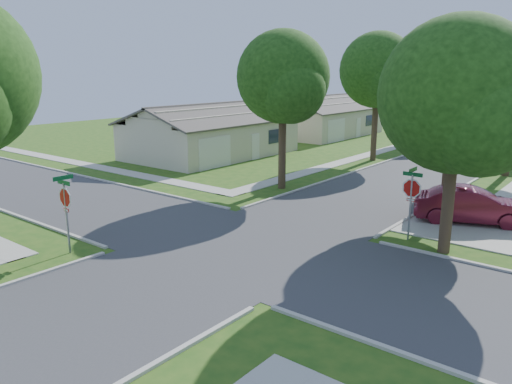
{
  "coord_description": "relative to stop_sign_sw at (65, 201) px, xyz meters",
  "views": [
    {
      "loc": [
        11.86,
        -14.2,
        6.68
      ],
      "look_at": [
        -1.17,
        2.14,
        1.6
      ],
      "focal_mm": 35.0,
      "sensor_mm": 36.0,
      "label": 1
    }
  ],
  "objects": [
    {
      "name": "tree_e_near",
      "position": [
        9.45,
        13.71,
        3.61
      ],
      "size": [
        4.97,
        4.8,
        8.28
      ],
      "color": "#38281C",
      "rests_on": "ground"
    },
    {
      "name": "tree_ne_corner",
      "position": [
        11.06,
        8.91,
        3.56
      ],
      "size": [
        5.8,
        5.6,
        8.66
      ],
      "color": "#38281C",
      "rests_on": "ground"
    },
    {
      "name": "car_curb_east",
      "position": [
        5.9,
        35.91,
        -1.32
      ],
      "size": [
        1.7,
        4.2,
        1.43
      ],
      "primitive_type": "imported",
      "rotation": [
        0.0,
        0.0,
        -0.0
      ],
      "color": "black",
      "rests_on": "ground"
    },
    {
      "name": "road_ns",
      "position": [
        4.7,
        4.7,
        -2.03
      ],
      "size": [
        7.0,
        100.0,
        0.02
      ],
      "primitive_type": "cube",
      "color": "#333335",
      "rests_on": "ground"
    },
    {
      "name": "tree_w_near",
      "position": [
        0.06,
        13.71,
        4.08
      ],
      "size": [
        5.38,
        5.2,
        8.97
      ],
      "color": "#38281C",
      "rests_on": "ground"
    },
    {
      "name": "tree_w_mid",
      "position": [
        0.06,
        25.71,
        4.46
      ],
      "size": [
        5.8,
        5.6,
        9.56
      ],
      "color": "#38281C",
      "rests_on": "ground"
    },
    {
      "name": "sidewalk_nw",
      "position": [
        -1.4,
        30.7,
        -2.01
      ],
      "size": [
        1.2,
        40.0,
        0.04
      ],
      "primitive_type": "cube",
      "color": "#9E9B91",
      "rests_on": "ground"
    },
    {
      "name": "driveway",
      "position": [
        12.6,
        11.8,
        -2.01
      ],
      "size": [
        8.8,
        3.6,
        0.05
      ],
      "primitive_type": "cube",
      "color": "#9E9B91",
      "rests_on": "ground"
    },
    {
      "name": "house_nw_near",
      "position": [
        -11.29,
        19.7,
        -0.51
      ],
      "size": [
        8.42,
        13.6,
        4.23
      ],
      "color": "#BCB094",
      "rests_on": "ground"
    },
    {
      "name": "stop_sign_sw",
      "position": [
        0.0,
        0.0,
        0.0
      ],
      "size": [
        1.05,
        0.8,
        2.98
      ],
      "color": "gray",
      "rests_on": "ground"
    },
    {
      "name": "car_driveway",
      "position": [
        10.7,
        13.4,
        -1.21
      ],
      "size": [
        5.24,
        3.4,
        1.63
      ],
      "primitive_type": "imported",
      "rotation": [
        0.0,
        0.0,
        1.94
      ],
      "color": "#531120",
      "rests_on": "ground"
    },
    {
      "name": "ground",
      "position": [
        4.7,
        4.7,
        -2.03
      ],
      "size": [
        100.0,
        100.0,
        0.0
      ],
      "primitive_type": "plane",
      "color": "#234D15",
      "rests_on": "ground"
    },
    {
      "name": "tree_w_far",
      "position": [
        0.05,
        38.71,
        3.48
      ],
      "size": [
        4.76,
        4.6,
        8.04
      ],
      "color": "#38281C",
      "rests_on": "ground"
    },
    {
      "name": "stop_sign_ne",
      "position": [
        9.4,
        9.4,
        0.0
      ],
      "size": [
        1.05,
        0.8,
        2.98
      ],
      "color": "gray",
      "rests_on": "ground"
    },
    {
      "name": "house_nw_far",
      "position": [
        -11.29,
        36.7,
        -0.51
      ],
      "size": [
        8.42,
        13.6,
        4.23
      ],
      "color": "#BCB094",
      "rests_on": "ground"
    },
    {
      "name": "car_curb_west",
      "position": [
        1.5,
        42.32,
        -1.32
      ],
      "size": [
        2.49,
        5.05,
        1.41
      ],
      "primitive_type": "imported",
      "rotation": [
        0.0,
        0.0,
        3.03
      ],
      "color": "black",
      "rests_on": "ground"
    }
  ]
}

